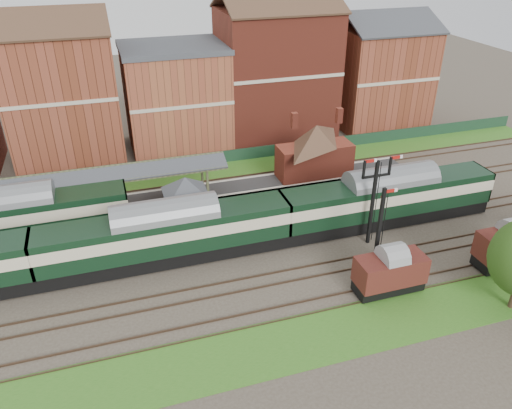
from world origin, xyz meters
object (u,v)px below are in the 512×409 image
object	(u,v)px
semaphore_bracket	(374,197)
goods_van_a	(390,271)
signal_box	(187,206)
platform_railcar	(6,219)
dmu_train	(167,234)

from	to	relation	value
semaphore_bracket	goods_van_a	xyz separation A→B (m)	(-1.88, -6.50, -2.78)
signal_box	platform_railcar	xyz separation A→B (m)	(-15.08, 3.25, -0.46)
platform_railcar	goods_van_a	xyz separation A→B (m)	(28.23, -15.50, -0.88)
signal_box	semaphore_bracket	size ratio (longest dim) A/B	0.73
signal_box	platform_railcar	world-z (taller)	signal_box
semaphore_bracket	dmu_train	size ratio (longest dim) A/B	0.13
semaphore_bracket	dmu_train	distance (m)	17.63
dmu_train	platform_railcar	size ratio (longest dim) A/B	3.02
dmu_train	semaphore_bracket	bearing A→B (deg)	-8.20
signal_box	semaphore_bracket	distance (m)	16.16
semaphore_bracket	dmu_train	world-z (taller)	semaphore_bracket
signal_box	semaphore_bracket	bearing A→B (deg)	-20.92
platform_railcar	semaphore_bracket	bearing A→B (deg)	-16.64
semaphore_bracket	platform_railcar	xyz separation A→B (m)	(-30.12, 9.00, -1.91)
dmu_train	goods_van_a	bearing A→B (deg)	-30.20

